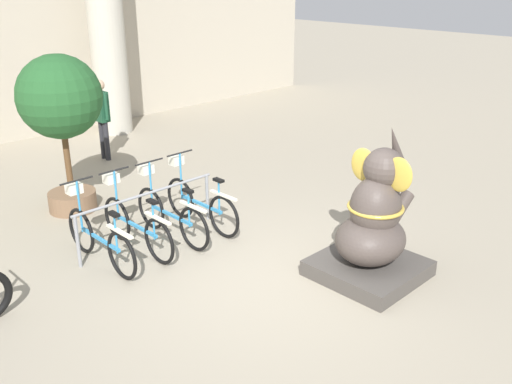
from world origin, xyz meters
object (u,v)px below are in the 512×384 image
at_px(bicycle_0, 99,236).
at_px(elephant_statue, 373,228).
at_px(person_pedestrian, 102,112).
at_px(bicycle_2, 170,212).
at_px(bicycle_1, 135,224).
at_px(potted_tree, 61,105).
at_px(bicycle_3, 199,202).

xyz_separation_m(bicycle_0, elephant_statue, (2.39, -2.75, 0.26)).
distance_m(elephant_statue, person_pedestrian, 6.76).
height_order(bicycle_2, elephant_statue, elephant_statue).
bearing_deg(bicycle_1, person_pedestrian, 64.84).
distance_m(bicycle_0, bicycle_1, 0.58).
xyz_separation_m(bicycle_2, potted_tree, (-0.52, 2.01, 1.36)).
xyz_separation_m(bicycle_1, person_pedestrian, (1.88, 3.99, 0.60)).
bearing_deg(person_pedestrian, bicycle_0, -121.60).
xyz_separation_m(elephant_statue, potted_tree, (-1.74, 4.74, 1.10)).
relative_size(bicycle_2, bicycle_3, 1.00).
xyz_separation_m(bicycle_3, person_pedestrian, (0.71, 4.00, 0.60)).
height_order(bicycle_0, bicycle_2, same).
bearing_deg(bicycle_2, bicycle_0, 178.99).
bearing_deg(bicycle_1, bicycle_3, -0.18).
relative_size(elephant_statue, person_pedestrian, 1.19).
relative_size(bicycle_1, potted_tree, 0.67).
height_order(bicycle_0, person_pedestrian, person_pedestrian).
bearing_deg(elephant_statue, bicycle_0, 130.96).
distance_m(bicycle_1, person_pedestrian, 4.45).
xyz_separation_m(bicycle_1, bicycle_2, (0.58, -0.02, 0.00)).
bearing_deg(bicycle_0, person_pedestrian, 58.40).
bearing_deg(bicycle_0, potted_tree, 72.08).
bearing_deg(bicycle_1, bicycle_2, -2.37).
xyz_separation_m(bicycle_0, potted_tree, (0.64, 1.99, 1.36)).
height_order(elephant_statue, potted_tree, potted_tree).
distance_m(person_pedestrian, potted_tree, 2.81).
relative_size(bicycle_3, potted_tree, 0.67).
distance_m(bicycle_2, elephant_statue, 3.00).
bearing_deg(potted_tree, bicycle_3, -60.94).
relative_size(bicycle_2, elephant_statue, 0.86).
xyz_separation_m(person_pedestrian, potted_tree, (-1.82, -2.01, 0.77)).
bearing_deg(person_pedestrian, potted_tree, -132.14).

